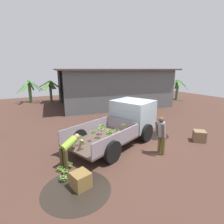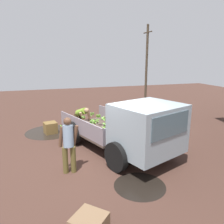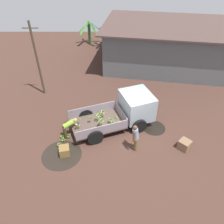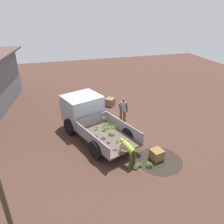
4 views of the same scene
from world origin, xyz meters
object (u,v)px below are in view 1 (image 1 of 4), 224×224
Objects in this scene: banana_bunch_on_ground_0 at (63,178)px; person_foreground_visitor at (161,134)px; banana_bunch_on_ground_2 at (60,168)px; wooden_crate_0 at (81,180)px; banana_bunch_on_ground_3 at (69,165)px; cargo_truck at (128,118)px; person_worker_loading at (69,148)px; wooden_crate_1 at (199,136)px; person_bystander_near_shed at (67,104)px; banana_bunch_on_ground_1 at (65,171)px.

person_foreground_visitor is at bearing -2.39° from banana_bunch_on_ground_0.
banana_bunch_on_ground_2 is 0.50× the size of wooden_crate_0.
wooden_crate_0 reaches higher than banana_bunch_on_ground_3.
person_foreground_visitor is 3.14× the size of wooden_crate_0.
person_worker_loading is at bearing 178.90° from cargo_truck.
wooden_crate_0 reaches higher than banana_bunch_on_ground_0.
banana_bunch_on_ground_3 is at bearing 172.76° from wooden_crate_1.
cargo_truck is 19.39× the size of banana_bunch_on_ground_0.
banana_bunch_on_ground_2 is at bearing 179.62° from cargo_truck.
wooden_crate_1 is (4.35, -8.54, -0.59)m from person_bystander_near_shed.
banana_bunch_on_ground_3 reaches higher than banana_bunch_on_ground_2.
wooden_crate_0 is at bearing -21.09° from person_bystander_near_shed.
person_bystander_near_shed is at bearing 117.00° from wooden_crate_1.
person_worker_loading is at bearing -22.97° from person_bystander_near_shed.
person_bystander_near_shed is 8.04m from banana_bunch_on_ground_3.
banana_bunch_on_ground_0 is at bearing 125.54° from wooden_crate_0.
person_foreground_visitor is (0.16, -2.23, -0.13)m from cargo_truck.
banana_bunch_on_ground_0 is at bearing -24.49° from person_bystander_near_shed.
banana_bunch_on_ground_1 is at bearing -2.53° from person_foreground_visitor.
person_bystander_near_shed is 8.17m from banana_bunch_on_ground_2.
banana_bunch_on_ground_1 is at bearing 175.35° from wooden_crate_1.
person_foreground_visitor is 3.94m from banana_bunch_on_ground_3.
person_worker_loading reaches higher than banana_bunch_on_ground_3.
person_worker_loading is 4.27× the size of banana_bunch_on_ground_0.
person_worker_loading is at bearing 87.34° from wooden_crate_0.
person_worker_loading is at bearing -9.78° from person_foreground_visitor.
cargo_truck is 9.89× the size of wooden_crate_0.
banana_bunch_on_ground_1 is (-2.35, -8.00, -0.77)m from person_bystander_near_shed.
banana_bunch_on_ground_0 is at bearing -110.35° from banana_bunch_on_ground_1.
person_worker_loading is 6.48m from wooden_crate_1.
person_worker_loading is 2.18× the size of wooden_crate_0.
cargo_truck is 4.58m from banana_bunch_on_ground_0.
banana_bunch_on_ground_2 is at bearing 173.40° from wooden_crate_1.
person_foreground_visitor is 6.16× the size of banana_bunch_on_ground_0.
wooden_crate_1 is (6.85, -0.15, 0.15)m from banana_bunch_on_ground_0.
wooden_crate_1 is at bearing -4.65° from banana_bunch_on_ground_1.
person_worker_loading reaches higher than banana_bunch_on_ground_1.
cargo_truck is at bearing -6.12° from person_worker_loading.
banana_bunch_on_ground_0 is at bearing -119.01° from banana_bunch_on_ground_3.
wooden_crate_0 is (-3.74, -0.39, -0.68)m from person_foreground_visitor.
banana_bunch_on_ground_2 is 0.33m from banana_bunch_on_ground_3.
banana_bunch_on_ground_3 is 1.25m from wooden_crate_0.
person_foreground_visitor is at bearing -179.43° from wooden_crate_1.
person_worker_loading is 2.04× the size of wooden_crate_1.
banana_bunch_on_ground_3 is at bearing -179.25° from cargo_truck.
person_worker_loading is at bearing 60.97° from banana_bunch_on_ground_0.
person_worker_loading is 1.48m from wooden_crate_0.
person_bystander_near_shed is 6.57× the size of banana_bunch_on_ground_1.
person_foreground_visitor is 1.44× the size of person_worker_loading.
wooden_crate_1 is at bearing -6.60° from banana_bunch_on_ground_2.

